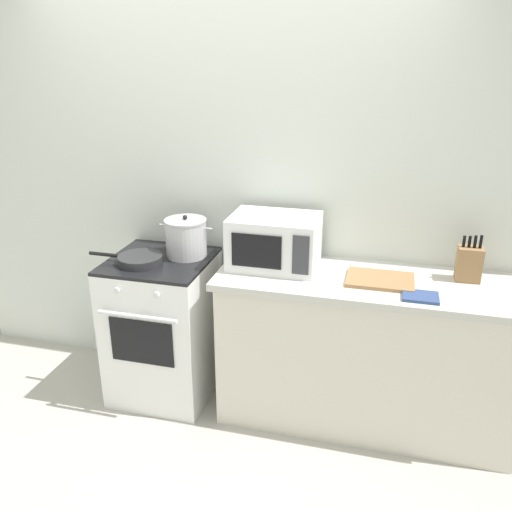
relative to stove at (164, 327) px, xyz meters
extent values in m
plane|color=#B2ADA3|center=(0.35, -0.60, -0.46)|extent=(10.00, 10.00, 0.00)
cube|color=silver|center=(0.65, 0.37, 0.79)|extent=(4.40, 0.10, 2.50)
cube|color=beige|center=(1.25, 0.02, -0.02)|extent=(1.64, 0.56, 0.88)
cube|color=beige|center=(1.25, 0.02, 0.44)|extent=(1.70, 0.60, 0.04)
cube|color=white|center=(0.00, 0.00, -0.01)|extent=(0.60, 0.60, 0.90)
cube|color=black|center=(0.00, 0.00, 0.45)|extent=(0.60, 0.60, 0.02)
cube|color=black|center=(0.00, -0.30, 0.06)|extent=(0.39, 0.01, 0.28)
cylinder|color=silver|center=(0.00, -0.33, 0.24)|extent=(0.48, 0.02, 0.02)
cylinder|color=silver|center=(-0.12, -0.31, 0.38)|extent=(0.04, 0.02, 0.04)
cylinder|color=silver|center=(0.12, -0.31, 0.38)|extent=(0.04, 0.02, 0.04)
cylinder|color=#BCB9BD|center=(0.14, 0.10, 0.57)|extent=(0.25, 0.25, 0.22)
cylinder|color=#BCB9BD|center=(0.14, 0.10, 0.68)|extent=(0.25, 0.25, 0.01)
sphere|color=black|center=(0.14, 0.10, 0.70)|extent=(0.03, 0.03, 0.03)
cylinder|color=#BCB9BD|center=(0.00, 0.10, 0.65)|extent=(0.05, 0.01, 0.01)
cylinder|color=#BCB9BD|center=(0.28, 0.10, 0.65)|extent=(0.05, 0.01, 0.01)
cylinder|color=#28282B|center=(-0.07, -0.09, 0.48)|extent=(0.26, 0.26, 0.05)
cylinder|color=black|center=(-0.31, -0.09, 0.49)|extent=(0.20, 0.02, 0.02)
cube|color=white|center=(0.69, 0.08, 0.61)|extent=(0.50, 0.36, 0.30)
cube|color=black|center=(0.63, -0.10, 0.61)|extent=(0.28, 0.01, 0.19)
cube|color=#38383D|center=(0.88, -0.10, 0.61)|extent=(0.09, 0.01, 0.22)
cube|color=#997047|center=(1.30, 0.00, 0.47)|extent=(0.36, 0.26, 0.02)
cube|color=#997047|center=(1.76, 0.14, 0.55)|extent=(0.13, 0.10, 0.19)
cylinder|color=black|center=(1.72, 0.14, 0.68)|extent=(0.02, 0.02, 0.06)
cylinder|color=black|center=(1.75, 0.14, 0.68)|extent=(0.02, 0.02, 0.06)
cylinder|color=black|center=(1.77, 0.14, 0.68)|extent=(0.02, 0.02, 0.07)
cylinder|color=black|center=(1.80, 0.14, 0.69)|extent=(0.02, 0.02, 0.07)
cube|color=#33477A|center=(1.51, -0.16, 0.47)|extent=(0.18, 0.14, 0.02)
camera|label=1|loc=(1.32, -2.73, 1.64)|focal=37.35mm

